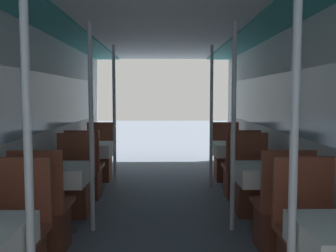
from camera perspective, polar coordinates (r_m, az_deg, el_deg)
wall_left at (r=4.40m, az=-20.45°, el=0.43°), size 0.05×8.48×2.23m
wall_right at (r=4.39m, az=18.82°, el=0.47°), size 0.05×8.48×2.23m
ceiling_panel at (r=4.21m, az=-0.85°, el=15.82°), size 2.96×8.48×0.07m
support_pole_left_0 at (r=2.26m, az=-20.54°, el=-4.39°), size 0.05×0.05×2.23m
dining_table_left_1 at (r=4.19m, az=-16.16°, el=-7.44°), size 0.60×0.60×0.71m
chair_left_near_1 at (r=3.75m, az=-18.41°, el=-13.60°), size 0.47×0.47×0.98m
chair_left_far_1 at (r=4.79m, az=-14.26°, el=-9.48°), size 0.47×0.47×0.98m
support_pole_left_1 at (r=4.04m, az=-11.61°, el=-0.29°), size 0.05×0.05×2.23m
dining_table_left_2 at (r=5.97m, az=-11.42°, el=-3.75°), size 0.60×0.60×0.71m
chair_left_near_2 at (r=5.48m, az=-12.47°, el=-7.65°), size 0.47×0.47×0.98m
chair_left_far_2 at (r=6.56m, az=-10.46°, el=-5.56°), size 0.47×0.47×0.98m
support_pole_left_2 at (r=5.86m, az=-8.19°, el=1.30°), size 0.05×0.05×2.23m
support_pole_right_0 at (r=2.25m, az=18.62°, el=-4.37°), size 0.05×0.05×2.23m
dining_table_right_1 at (r=4.19m, az=14.52°, el=-7.42°), size 0.60×0.60×0.71m
chair_right_near_1 at (r=3.74m, az=16.74°, el=-13.60°), size 0.47×0.47×0.98m
chair_right_far_1 at (r=4.78m, az=12.66°, el=-9.47°), size 0.47×0.47×0.98m
support_pole_right_1 at (r=4.03m, az=9.94°, el=-0.27°), size 0.05×0.05×2.23m
dining_table_right_2 at (r=5.96m, az=9.87°, el=-3.73°), size 0.60×0.60×0.71m
chair_right_near_2 at (r=5.47m, az=10.91°, el=-7.63°), size 0.47×0.47×0.98m
chair_right_far_2 at (r=6.55m, az=8.93°, el=-5.55°), size 0.47×0.47×0.98m
support_pole_right_2 at (r=5.85m, az=6.62°, el=1.31°), size 0.05×0.05×2.23m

